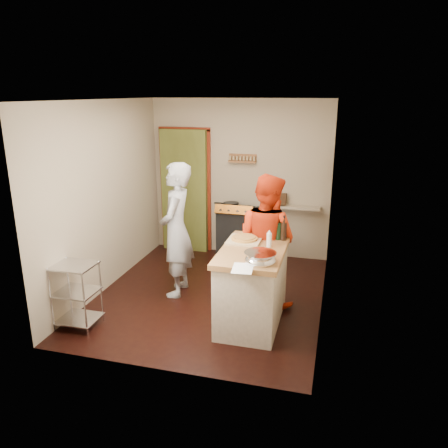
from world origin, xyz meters
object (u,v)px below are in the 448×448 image
(wire_shelving, at_px, (76,293))
(person_red, at_px, (267,240))
(island, at_px, (253,284))
(person_stripe, at_px, (176,230))
(stove, at_px, (238,233))

(wire_shelving, bearing_deg, person_red, 31.33)
(wire_shelving, distance_m, person_red, 2.42)
(island, relative_size, person_stripe, 0.76)
(wire_shelving, bearing_deg, island, 18.42)
(wire_shelving, xyz_separation_m, island, (1.97, 0.66, 0.06))
(stove, bearing_deg, person_red, -62.91)
(stove, bearing_deg, island, -71.81)
(wire_shelving, relative_size, person_stripe, 0.44)
(stove, relative_size, person_stripe, 0.55)
(person_red, bearing_deg, island, 112.79)
(island, height_order, person_stripe, person_stripe)
(person_stripe, bearing_deg, stove, 155.25)
(person_stripe, bearing_deg, island, 60.55)
(stove, height_order, person_stripe, person_stripe)
(wire_shelving, height_order, person_stripe, person_stripe)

